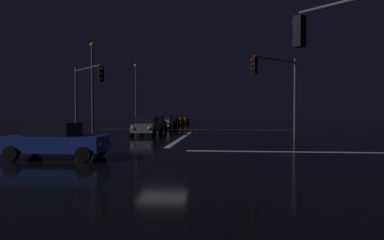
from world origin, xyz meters
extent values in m
cube|color=black|center=(0.00, 0.00, -0.05)|extent=(120.00, 120.00, 0.10)
cube|color=white|center=(0.00, 8.08, 0.00)|extent=(0.35, 13.82, 0.01)
cube|color=yellow|center=(0.00, 19.68, 0.00)|extent=(22.00, 0.15, 0.01)
cube|color=white|center=(8.18, 0.00, 0.00)|extent=(13.82, 0.40, 0.01)
cube|color=slate|center=(-3.24, 10.61, 0.67)|extent=(1.80, 4.20, 0.70)
cube|color=black|center=(-3.24, 10.81, 1.29)|extent=(1.60, 2.00, 0.55)
cylinder|color=black|center=(-2.34, 9.06, 0.32)|extent=(0.22, 0.64, 0.64)
cylinder|color=black|center=(-4.14, 9.06, 0.32)|extent=(0.22, 0.64, 0.64)
cylinder|color=black|center=(-2.34, 12.16, 0.32)|extent=(0.22, 0.64, 0.64)
cylinder|color=black|center=(-4.14, 12.16, 0.32)|extent=(0.22, 0.64, 0.64)
sphere|color=#F9EFC6|center=(-2.59, 8.49, 0.72)|extent=(0.22, 0.22, 0.22)
sphere|color=#F9EFC6|center=(-3.89, 8.49, 0.72)|extent=(0.22, 0.22, 0.22)
cube|color=#14512D|center=(-3.76, 16.13, 0.67)|extent=(1.80, 4.20, 0.70)
cube|color=black|center=(-3.76, 16.33, 1.29)|extent=(1.60, 2.00, 0.55)
cylinder|color=black|center=(-2.86, 14.58, 0.32)|extent=(0.22, 0.64, 0.64)
cylinder|color=black|center=(-4.66, 14.58, 0.32)|extent=(0.22, 0.64, 0.64)
cylinder|color=black|center=(-2.86, 17.68, 0.32)|extent=(0.22, 0.64, 0.64)
cylinder|color=black|center=(-4.66, 17.68, 0.32)|extent=(0.22, 0.64, 0.64)
sphere|color=#F9EFC6|center=(-3.11, 14.01, 0.72)|extent=(0.22, 0.22, 0.22)
sphere|color=#F9EFC6|center=(-4.41, 14.01, 0.72)|extent=(0.22, 0.22, 0.22)
cube|color=#B7B7BC|center=(-3.69, 21.53, 0.67)|extent=(1.80, 4.20, 0.70)
cube|color=black|center=(-3.69, 21.73, 1.29)|extent=(1.60, 2.00, 0.55)
cylinder|color=black|center=(-2.79, 19.98, 0.32)|extent=(0.22, 0.64, 0.64)
cylinder|color=black|center=(-4.59, 19.98, 0.32)|extent=(0.22, 0.64, 0.64)
cylinder|color=black|center=(-2.79, 23.08, 0.32)|extent=(0.22, 0.64, 0.64)
cylinder|color=black|center=(-4.59, 23.08, 0.32)|extent=(0.22, 0.64, 0.64)
sphere|color=#F9EFC6|center=(-3.04, 19.41, 0.72)|extent=(0.22, 0.22, 0.22)
sphere|color=#F9EFC6|center=(-4.34, 19.41, 0.72)|extent=(0.22, 0.22, 0.22)
cube|color=black|center=(-3.80, 27.06, 0.67)|extent=(1.80, 4.20, 0.70)
cube|color=black|center=(-3.80, 27.26, 1.29)|extent=(1.60, 2.00, 0.55)
cylinder|color=black|center=(-2.90, 25.51, 0.32)|extent=(0.22, 0.64, 0.64)
cylinder|color=black|center=(-4.70, 25.51, 0.32)|extent=(0.22, 0.64, 0.64)
cylinder|color=black|center=(-2.90, 28.61, 0.32)|extent=(0.22, 0.64, 0.64)
cylinder|color=black|center=(-4.70, 28.61, 0.32)|extent=(0.22, 0.64, 0.64)
sphere|color=#F9EFC6|center=(-3.15, 24.94, 0.72)|extent=(0.22, 0.22, 0.22)
sphere|color=#F9EFC6|center=(-4.45, 24.94, 0.72)|extent=(0.22, 0.22, 0.22)
cube|color=#C66014|center=(-3.75, 32.41, 0.67)|extent=(1.80, 4.20, 0.70)
cube|color=black|center=(-3.75, 32.61, 1.29)|extent=(1.60, 2.00, 0.55)
cylinder|color=black|center=(-2.85, 30.86, 0.32)|extent=(0.22, 0.64, 0.64)
cylinder|color=black|center=(-4.65, 30.86, 0.32)|extent=(0.22, 0.64, 0.64)
cylinder|color=black|center=(-2.85, 33.96, 0.32)|extent=(0.22, 0.64, 0.64)
cylinder|color=black|center=(-4.65, 33.96, 0.32)|extent=(0.22, 0.64, 0.64)
sphere|color=#F9EFC6|center=(-3.10, 30.29, 0.72)|extent=(0.22, 0.22, 0.22)
sphere|color=#F9EFC6|center=(-4.40, 30.29, 0.72)|extent=(0.22, 0.22, 0.22)
cube|color=maroon|center=(-3.60, 38.21, 0.67)|extent=(1.80, 4.20, 0.70)
cube|color=black|center=(-3.60, 38.41, 1.29)|extent=(1.60, 2.00, 0.55)
cylinder|color=black|center=(-2.70, 36.66, 0.32)|extent=(0.22, 0.64, 0.64)
cylinder|color=black|center=(-4.50, 36.66, 0.32)|extent=(0.22, 0.64, 0.64)
cylinder|color=black|center=(-2.70, 39.76, 0.32)|extent=(0.22, 0.64, 0.64)
cylinder|color=black|center=(-4.50, 39.76, 0.32)|extent=(0.22, 0.64, 0.64)
sphere|color=#F9EFC6|center=(-2.95, 36.09, 0.72)|extent=(0.22, 0.22, 0.22)
sphere|color=#F9EFC6|center=(-4.25, 36.09, 0.72)|extent=(0.22, 0.22, 0.22)
cube|color=navy|center=(-4.02, -3.46, 0.67)|extent=(4.20, 1.80, 0.70)
cube|color=black|center=(-4.22, -3.46, 1.29)|extent=(2.00, 1.60, 0.55)
cylinder|color=black|center=(-2.47, -2.56, 0.32)|extent=(0.64, 0.22, 0.64)
cylinder|color=black|center=(-2.47, -4.36, 0.32)|extent=(0.64, 0.22, 0.64)
cylinder|color=black|center=(-5.57, -2.56, 0.32)|extent=(0.64, 0.22, 0.64)
cylinder|color=black|center=(-5.57, -4.36, 0.32)|extent=(0.64, 0.22, 0.64)
sphere|color=#F9EFC6|center=(-1.90, -2.81, 0.72)|extent=(0.22, 0.22, 0.22)
sphere|color=#F9EFC6|center=(-1.90, -4.11, 0.72)|extent=(0.22, 0.22, 0.22)
cylinder|color=#4C4C51|center=(-8.48, 8.48, 2.76)|extent=(0.18, 0.18, 5.52)
cylinder|color=#4C4C51|center=(-6.86, 6.86, 5.22)|extent=(3.32, 3.32, 0.12)
cube|color=black|center=(-5.25, 5.25, 4.60)|extent=(0.46, 0.46, 1.05)
sphere|color=red|center=(-5.13, 5.13, 4.94)|extent=(0.22, 0.22, 0.22)
sphere|color=black|center=(-5.13, 5.13, 4.60)|extent=(0.22, 0.22, 0.22)
sphere|color=black|center=(-5.13, 5.13, 4.25)|extent=(0.22, 0.22, 0.22)
cylinder|color=#4C4C51|center=(8.48, 8.48, 2.99)|extent=(0.18, 0.18, 5.98)
cylinder|color=#4C4C51|center=(6.83, 6.83, 5.68)|extent=(3.39, 3.39, 0.12)
cube|color=black|center=(5.18, 5.18, 5.05)|extent=(0.46, 0.46, 1.05)
sphere|color=red|center=(5.06, 5.06, 5.40)|extent=(0.22, 0.22, 0.22)
sphere|color=black|center=(5.06, 5.06, 5.05)|extent=(0.22, 0.22, 0.22)
sphere|color=black|center=(5.06, 5.06, 4.71)|extent=(0.22, 0.22, 0.22)
cube|color=black|center=(5.74, -5.74, 4.78)|extent=(0.46, 0.46, 1.05)
sphere|color=red|center=(5.62, -5.62, 5.12)|extent=(0.22, 0.22, 0.22)
sphere|color=black|center=(5.62, -5.62, 4.78)|extent=(0.22, 0.22, 0.22)
sphere|color=black|center=(5.62, -5.62, 4.43)|extent=(0.22, 0.22, 0.22)
cylinder|color=#424247|center=(-9.18, 13.68, 4.05)|extent=(0.20, 0.20, 8.10)
sphere|color=#F9AD47|center=(-9.18, 13.68, 8.28)|extent=(0.44, 0.44, 0.44)
cylinder|color=#424247|center=(-9.18, 29.68, 4.12)|extent=(0.20, 0.20, 8.24)
sphere|color=#F9AD47|center=(-9.18, 29.68, 8.42)|extent=(0.44, 0.44, 0.44)
camera|label=1|loc=(3.19, -17.68, 2.11)|focal=32.01mm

